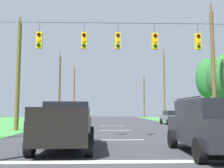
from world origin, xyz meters
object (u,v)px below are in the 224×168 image
object	(u,v)px
utility_pole_mid_right	(213,67)
utility_pole_near_left	(144,96)
pickup_truck	(66,125)
distant_car_oncoming	(172,117)
overhead_signal_span	(117,67)
utility_pole_distant_right	(60,87)
tree_roadside_right	(207,79)
utility_pole_distant_left	(74,92)
utility_pole_far_left	(18,73)
utility_pole_far_right	(164,86)
suv_black	(210,125)

from	to	relation	value
utility_pole_mid_right	utility_pole_near_left	distance (m)	36.98
pickup_truck	distant_car_oncoming	bearing A→B (deg)	62.94
pickup_truck	utility_pole_near_left	distance (m)	48.25
pickup_truck	distant_car_oncoming	world-z (taller)	pickup_truck
overhead_signal_span	distant_car_oncoming	world-z (taller)	overhead_signal_span
utility_pole_near_left	utility_pole_distant_right	distance (m)	23.85
pickup_truck	utility_pole_near_left	world-z (taller)	utility_pole_near_left
utility_pole_mid_right	tree_roadside_right	world-z (taller)	utility_pole_mid_right
pickup_truck	utility_pole_distant_left	distance (m)	47.31
utility_pole_far_left	pickup_truck	bearing A→B (deg)	-61.72
distant_car_oncoming	utility_pole_distant_left	world-z (taller)	utility_pole_distant_left
utility_pole_distant_left	utility_pole_mid_right	bearing A→B (deg)	-67.06
utility_pole_distant_right	utility_pole_distant_left	distance (m)	17.76
utility_pole_mid_right	utility_pole_far_right	bearing A→B (deg)	90.09
suv_black	utility_pole_far_right	bearing A→B (deg)	79.98
distant_car_oncoming	tree_roadside_right	world-z (taller)	tree_roadside_right
suv_black	utility_pole_near_left	xyz separation A→B (m)	(5.10, 48.51, 3.57)
utility_pole_near_left	tree_roadside_right	world-z (taller)	utility_pole_near_left
pickup_truck	tree_roadside_right	size ratio (longest dim) A/B	0.67
utility_pole_near_left	distant_car_oncoming	bearing A→B (deg)	-92.66
utility_pole_mid_right	utility_pole_distant_right	distance (m)	24.81
pickup_truck	tree_roadside_right	xyz separation A→B (m)	(14.65, 21.48, 4.60)
utility_pole_far_left	utility_pole_distant_right	size ratio (longest dim) A/B	0.88
distant_car_oncoming	utility_pole_far_right	xyz separation A→B (m)	(1.36, 9.37, 4.42)
utility_pole_far_right	utility_pole_distant_right	size ratio (longest dim) A/B	1.03
overhead_signal_span	utility_pole_mid_right	xyz separation A→B (m)	(8.30, 6.42, 1.14)
overhead_signal_span	utility_pole_mid_right	bearing A→B (deg)	37.75
utility_pole_mid_right	utility_pole_far_right	distance (m)	17.45
distant_car_oncoming	tree_roadside_right	distance (m)	8.01
utility_pole_distant_left	pickup_truck	bearing A→B (deg)	-83.91
suv_black	utility_pole_distant_left	bearing A→B (deg)	102.19
utility_pole_near_left	utility_pole_distant_left	world-z (taller)	utility_pole_distant_left
distant_car_oncoming	utility_pole_mid_right	distance (m)	9.29
suv_black	utility_pole_far_left	size ratio (longest dim) A/B	0.53
utility_pole_mid_right	utility_pole_distant_right	world-z (taller)	utility_pole_mid_right
overhead_signal_span	utility_pole_far_left	xyz separation A→B (m)	(-7.59, 6.27, 0.51)
distant_car_oncoming	utility_pole_near_left	xyz separation A→B (m)	(1.34, 28.89, 3.84)
utility_pole_far_right	overhead_signal_span	bearing A→B (deg)	-109.11
utility_pole_far_right	utility_pole_near_left	world-z (taller)	utility_pole_far_right
suv_black	utility_pole_far_right	distance (m)	29.73
overhead_signal_span	pickup_truck	size ratio (longest dim) A/B	2.71
suv_black	utility_pole_far_left	xyz separation A→B (m)	(-10.74, 11.39, 3.47)
suv_black	tree_roadside_right	size ratio (longest dim) A/B	0.59
suv_black	utility_pole_distant_right	xyz separation A→B (m)	(-10.68, 30.64, 4.08)
overhead_signal_span	utility_pole_far_left	distance (m)	9.86
suv_black	utility_pole_near_left	world-z (taller)	utility_pole_near_left
pickup_truck	utility_pole_far_right	size ratio (longest dim) A/B	0.51
distant_car_oncoming	utility_pole_distant_right	xyz separation A→B (m)	(-14.44, 11.02, 4.35)
utility_pole_far_left	utility_pole_distant_right	world-z (taller)	utility_pole_distant_right
utility_pole_far_right	tree_roadside_right	xyz separation A→B (m)	(4.07, -5.94, 0.36)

